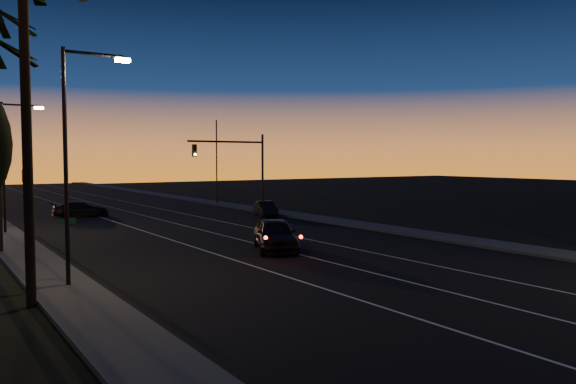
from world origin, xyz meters
TOP-DOWN VIEW (x-y plane):
  - road at (0.00, 30.00)m, footprint 20.00×170.00m
  - sidewalk_left at (-11.20, 30.00)m, footprint 2.40×170.00m
  - sidewalk_right at (11.20, 30.00)m, footprint 2.40×170.00m
  - lane_stripe_left at (-3.00, 30.00)m, footprint 0.12×160.00m
  - lane_stripe_mid at (0.50, 30.00)m, footprint 0.12×160.00m
  - lane_stripe_right at (4.00, 30.00)m, footprint 0.12×160.00m
  - palm_near at (-12.60, 18.00)m, footprint 4.25×4.16m
  - streetlight_left_near at (-10.70, 20.00)m, footprint 2.55×0.26m
  - streetlight_left_far at (-10.69, 38.00)m, footprint 2.55×0.26m
  - street_sign at (-10.80, 21.00)m, footprint 0.70×0.06m
  - signal_mast at (7.14, 39.99)m, footprint 7.10×0.41m
  - signal_post at (-9.50, 39.98)m, footprint 0.28×0.37m
  - far_pole_right at (11.00, 52.00)m, footprint 0.14×0.14m
  - lead_car at (0.15, 23.10)m, footprint 4.05×5.85m
  - right_car at (9.00, 38.70)m, footprint 2.46×4.08m
  - cross_car at (-4.29, 46.54)m, footprint 4.60×2.04m

SIDE VIEW (x-z plane):
  - road at x=0.00m, z-range 0.00..0.01m
  - lane_stripe_left at x=-3.00m, z-range 0.01..0.02m
  - lane_stripe_mid at x=0.50m, z-range 0.01..0.02m
  - lane_stripe_right at x=4.00m, z-range 0.01..0.02m
  - sidewalk_left at x=-11.20m, z-range 0.00..0.16m
  - sidewalk_right at x=11.20m, z-range 0.00..0.16m
  - right_car at x=9.00m, z-range 0.01..1.28m
  - cross_car at x=-4.29m, z-range 0.01..1.33m
  - lead_car at x=0.15m, z-range 0.01..1.72m
  - street_sign at x=-10.80m, z-range 0.36..2.96m
  - signal_post at x=-9.50m, z-range 0.79..4.99m
  - far_pole_right at x=11.00m, z-range 0.00..9.00m
  - signal_mast at x=7.14m, z-range 1.28..8.28m
  - streetlight_left_far at x=-10.69m, z-range 0.81..9.31m
  - streetlight_left_near at x=-10.70m, z-range 0.82..9.82m
  - palm_near at x=-12.60m, z-range 1.31..12.84m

